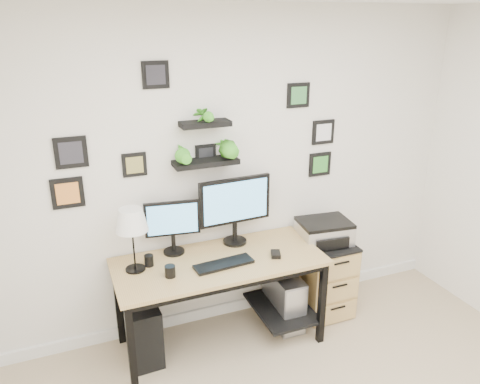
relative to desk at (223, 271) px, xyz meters
name	(u,v)px	position (x,y,z in m)	size (l,w,h in m)	color
room	(239,305)	(0.26, 0.32, -0.58)	(4.00, 4.00, 4.00)	tan
desk	(223,271)	(0.00, 0.00, 0.00)	(1.60, 0.70, 0.75)	tan
monitor_left	(173,223)	(-0.33, 0.21, 0.38)	(0.42, 0.19, 0.43)	black
monitor_right	(235,205)	(0.18, 0.19, 0.46)	(0.60, 0.20, 0.56)	black
keyboard	(224,264)	(-0.03, -0.13, 0.14)	(0.45, 0.14, 0.02)	black
mouse	(276,254)	(0.39, -0.14, 0.14)	(0.07, 0.11, 0.03)	black
table_lamp	(131,221)	(-0.66, 0.06, 0.51)	(0.24, 0.24, 0.48)	black
mug	(170,271)	(-0.44, -0.14, 0.17)	(0.08, 0.08, 0.09)	black
pen_cup	(149,260)	(-0.55, 0.08, 0.17)	(0.07, 0.07, 0.09)	black
pc_tower_black	(142,328)	(-0.65, 0.05, -0.39)	(0.21, 0.48, 0.48)	black
pc_tower_grey	(284,298)	(0.56, 0.01, -0.39)	(0.22, 0.48, 0.47)	gray
file_cabinet	(323,276)	(0.96, 0.06, -0.29)	(0.43, 0.53, 0.67)	tan
printer	(324,232)	(0.95, 0.07, 0.14)	(0.46, 0.39, 0.19)	silver
wall_decor	(205,139)	(-0.03, 0.26, 1.00)	(2.31, 0.18, 1.02)	black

